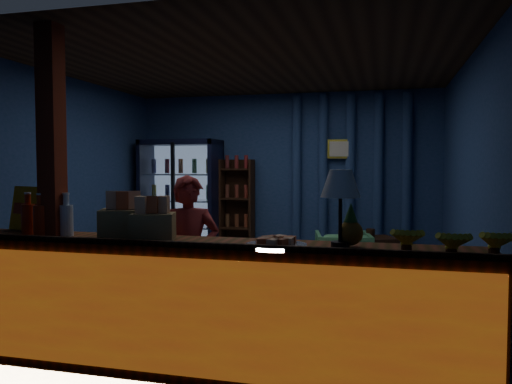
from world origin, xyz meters
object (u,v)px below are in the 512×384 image
pastry_tray (276,244)px  table_lamp (340,187)px  green_chair (343,256)px  shopkeeper (189,258)px

pastry_tray → table_lamp: (0.42, 0.09, 0.39)m
green_chair → table_lamp: (0.22, -3.17, 1.04)m
table_lamp → green_chair: bearing=94.0°
shopkeeper → green_chair: bearing=46.2°
green_chair → table_lamp: table_lamp is taller
shopkeeper → table_lamp: size_ratio=2.69×
shopkeeper → pastry_tray: (0.92, -0.71, 0.26)m
pastry_tray → table_lamp: table_lamp is taller
shopkeeper → table_lamp: table_lamp is taller
shopkeeper → pastry_tray: bearing=-57.8°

